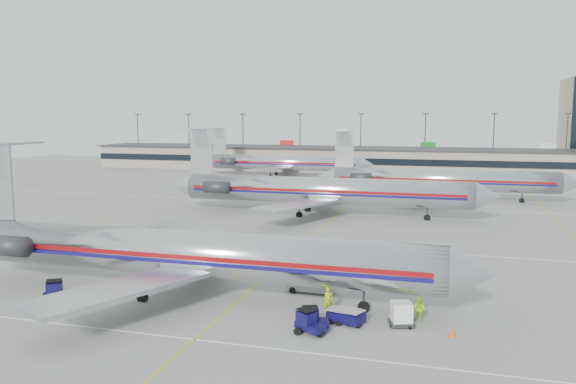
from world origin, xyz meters
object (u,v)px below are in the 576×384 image
(jet_foreground, at_px, (179,252))
(tug_center, at_px, (312,320))
(jet_second_row, at_px, (318,190))
(belt_loader, at_px, (312,285))
(uld_container, at_px, (401,314))

(jet_foreground, distance_m, tug_center, 13.06)
(tug_center, bearing_deg, jet_foreground, 138.31)
(jet_foreground, xyz_separation_m, tug_center, (11.96, -4.44, -2.78))
(tug_center, bearing_deg, jet_second_row, 81.10)
(jet_foreground, distance_m, belt_loader, 11.02)
(jet_foreground, height_order, tug_center, jet_foreground)
(jet_second_row, xyz_separation_m, belt_loader, (7.73, -35.70, -3.03))
(jet_foreground, height_order, jet_second_row, jet_second_row)
(jet_foreground, bearing_deg, belt_loader, 18.31)
(tug_center, relative_size, uld_container, 1.13)
(uld_container, bearing_deg, jet_foreground, 154.25)
(jet_second_row, bearing_deg, uld_container, -69.69)
(jet_foreground, height_order, uld_container, jet_foreground)
(jet_second_row, bearing_deg, belt_loader, -77.79)
(tug_center, xyz_separation_m, belt_loader, (-1.86, 7.78, -0.08))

